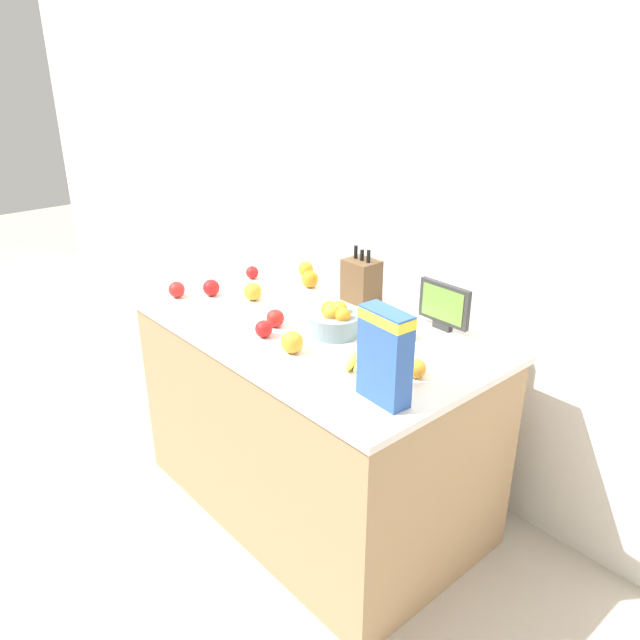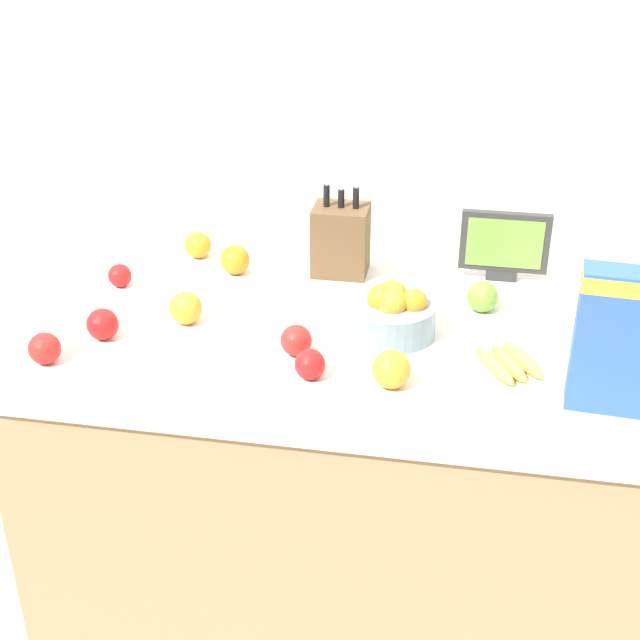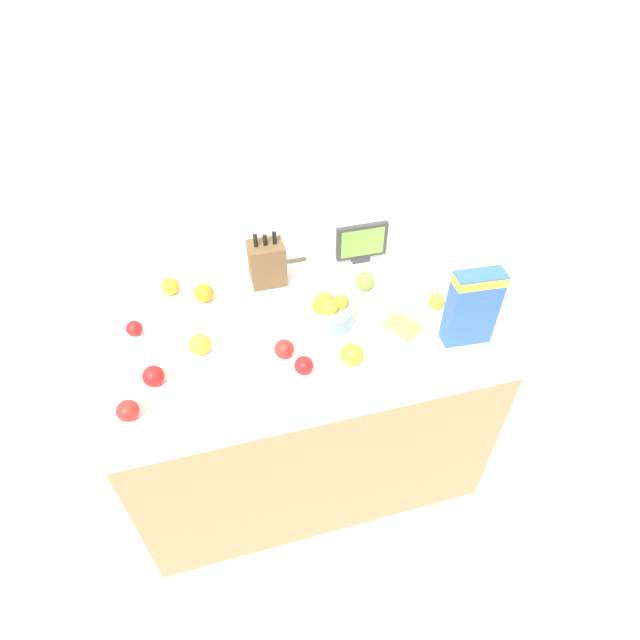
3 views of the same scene
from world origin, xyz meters
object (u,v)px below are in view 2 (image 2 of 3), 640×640
object	(u,v)px
orange_front_right	(235,260)
apple_rightmost	(310,364)
apple_leftmost	(296,340)
orange_mid_right	(186,308)
orange_by_cereal	(589,345)
orange_mid_left	(391,369)
knife_block	(341,239)
apple_middle	(120,276)
fruit_bowl	(392,313)
banana_bunch	(508,363)
apple_by_knife_block	(103,324)
cereal_box	(620,336)
apple_front	(482,297)
apple_near_bananas	(44,348)
small_monitor	(504,244)
orange_near_bowl	(198,245)

from	to	relation	value
orange_front_right	apple_rightmost	bearing A→B (deg)	-58.54
apple_leftmost	orange_front_right	xyz separation A→B (m)	(-0.26, 0.42, 0.00)
orange_mid_right	orange_front_right	distance (m)	0.31
orange_mid_right	orange_by_cereal	size ratio (longest dim) A/B	1.20
apple_rightmost	orange_mid_left	xyz separation A→B (m)	(0.19, -0.00, 0.01)
knife_block	apple_middle	size ratio (longest dim) A/B	4.41
fruit_bowl	orange_front_right	size ratio (longest dim) A/B	2.64
apple_rightmost	banana_bunch	bearing A→B (deg)	14.96
banana_bunch	apple_by_knife_block	world-z (taller)	apple_by_knife_block
banana_bunch	orange_by_cereal	size ratio (longest dim) A/B	2.81
cereal_box	apple_front	size ratio (longest dim) A/B	3.96
cereal_box	apple_rightmost	size ratio (longest dim) A/B	4.53
fruit_bowl	apple_near_bananas	bearing A→B (deg)	-159.99
apple_front	apple_leftmost	bearing A→B (deg)	-144.59
banana_bunch	orange_mid_right	size ratio (longest dim) A/B	2.33
small_monitor	cereal_box	distance (m)	0.66
apple_leftmost	orange_mid_left	xyz separation A→B (m)	(0.24, -0.10, 0.01)
orange_front_right	orange_mid_right	bearing A→B (deg)	-98.42
banana_bunch	apple_leftmost	world-z (taller)	apple_leftmost
apple_rightmost	apple_by_knife_block	bearing A→B (deg)	170.43
apple_leftmost	orange_near_bowl	bearing A→B (deg)	128.37
apple_front	orange_near_bowl	xyz separation A→B (m)	(-0.84, 0.20, -0.00)
knife_block	orange_mid_right	world-z (taller)	knife_block
orange_mid_right	knife_block	bearing A→B (deg)	47.64
apple_rightmost	apple_front	size ratio (longest dim) A/B	0.87
cereal_box	orange_front_right	bearing A→B (deg)	156.57
orange_by_cereal	orange_mid_left	bearing A→B (deg)	-155.10
knife_block	cereal_box	xyz separation A→B (m)	(0.69, -0.58, 0.08)
banana_bunch	fruit_bowl	bearing A→B (deg)	156.67
apple_by_knife_block	apple_front	distance (m)	0.98
fruit_bowl	apple_by_knife_block	distance (m)	0.72
apple_by_knife_block	apple_rightmost	world-z (taller)	apple_by_knife_block
small_monitor	apple_leftmost	bearing A→B (deg)	-133.58
apple_leftmost	orange_mid_right	bearing A→B (deg)	161.06
banana_bunch	apple_near_bananas	bearing A→B (deg)	-171.37
small_monitor	orange_mid_right	xyz separation A→B (m)	(-0.80, -0.40, -0.07)
small_monitor	apple_middle	xyz separation A→B (m)	(-1.04, -0.23, -0.08)
small_monitor	fruit_bowl	bearing A→B (deg)	-126.61
apple_by_knife_block	orange_near_bowl	size ratio (longest dim) A/B	1.02
orange_mid_right	apple_rightmost	bearing A→B (deg)	-29.63
cereal_box	apple_by_knife_block	size ratio (longest dim) A/B	4.08
apple_by_knife_block	orange_front_right	bearing A→B (deg)	62.30
cereal_box	apple_near_bananas	size ratio (longest dim) A/B	4.23
fruit_bowl	small_monitor	bearing A→B (deg)	53.39
apple_near_bananas	orange_near_bowl	xyz separation A→B (m)	(0.18, 0.65, 0.00)
apple_middle	apple_near_bananas	xyz separation A→B (m)	(-0.02, -0.42, 0.01)
apple_near_bananas	apple_leftmost	world-z (taller)	same
apple_leftmost	orange_near_bowl	distance (m)	0.65
orange_by_cereal	small_monitor	bearing A→B (deg)	116.76
apple_near_bananas	apple_front	world-z (taller)	apple_front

